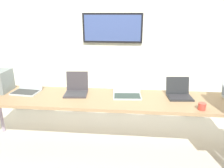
# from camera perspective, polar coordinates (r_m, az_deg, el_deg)

# --- Properties ---
(ground) EXTENTS (8.00, 8.00, 0.04)m
(ground) POSITION_cam_1_polar(r_m,az_deg,el_deg) (3.11, -0.18, -16.97)
(ground) COLOR #BDB6AA
(back_wall) EXTENTS (8.00, 0.11, 2.63)m
(back_wall) POSITION_cam_1_polar(r_m,az_deg,el_deg) (3.68, 1.55, 11.39)
(back_wall) COLOR silver
(back_wall) RESTS_ON ground
(workbench) EXTENTS (3.71, 0.70, 0.75)m
(workbench) POSITION_cam_1_polar(r_m,az_deg,el_deg) (2.75, -0.19, -4.63)
(workbench) COLOR #977753
(workbench) RESTS_ON ground
(laptop_station_0) EXTENTS (0.38, 0.37, 0.25)m
(laptop_station_0) POSITION_cam_1_polar(r_m,az_deg,el_deg) (3.16, -21.88, -0.90)
(laptop_station_0) COLOR #AEB5B6
(laptop_station_0) RESTS_ON workbench
(laptop_station_1) EXTENTS (0.33, 0.34, 0.28)m
(laptop_station_1) POSITION_cam_1_polar(r_m,az_deg,el_deg) (2.91, -9.64, -1.30)
(laptop_station_1) COLOR #393538
(laptop_station_1) RESTS_ON workbench
(laptop_station_2) EXTENTS (0.39, 0.37, 0.23)m
(laptop_station_2) POSITION_cam_1_polar(r_m,az_deg,el_deg) (2.81, 4.10, -2.03)
(laptop_station_2) COLOR #AEB6B5
(laptop_station_2) RESTS_ON workbench
(laptop_station_3) EXTENTS (0.33, 0.32, 0.24)m
(laptop_station_3) POSITION_cam_1_polar(r_m,az_deg,el_deg) (2.89, 17.73, -2.26)
(laptop_station_3) COLOR #242628
(laptop_station_3) RESTS_ON workbench
(coffee_mug) EXTENTS (0.08, 0.08, 0.08)m
(coffee_mug) POSITION_cam_1_polar(r_m,az_deg,el_deg) (2.60, 23.28, -5.62)
(coffee_mug) COLOR #D23F32
(coffee_mug) RESTS_ON workbench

